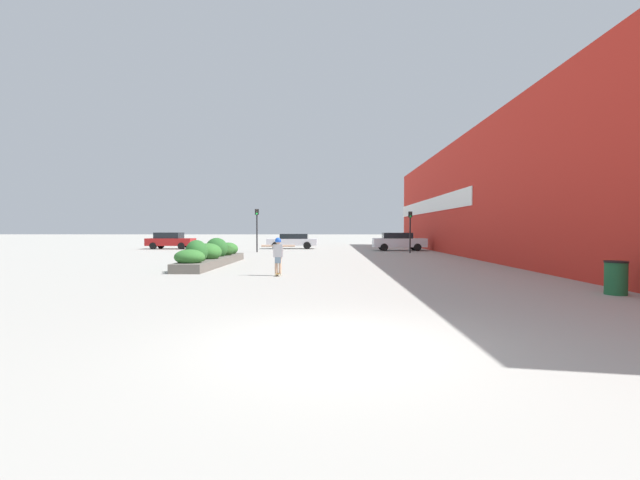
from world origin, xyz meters
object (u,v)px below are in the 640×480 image
trash_bin (616,278)px  car_rightmost (399,241)px  car_center_left (527,241)px  traffic_light_right (410,224)px  skateboard (278,274)px  car_center_right (170,240)px  car_leftmost (293,241)px  skateboarder (278,252)px  traffic_light_left (257,223)px

trash_bin → car_rightmost: size_ratio=0.21×
car_center_left → traffic_light_right: (-11.22, -5.14, 1.38)m
car_rightmost → traffic_light_right: size_ratio=1.40×
skateboard → car_rightmost: bearing=70.4°
skateboard → trash_bin: 10.96m
car_center_right → car_rightmost: 20.87m
trash_bin → car_leftmost: size_ratio=0.20×
car_center_left → car_center_right: bearing=-91.9°
skateboarder → car_leftmost: 23.44m
skateboard → car_leftmost: 23.45m
car_rightmost → skateboard: bearing=-21.4°
car_leftmost → traffic_light_right: 11.98m
car_center_right → traffic_light_left: bearing=58.9°
car_leftmost → car_rightmost: 9.95m
traffic_light_right → traffic_light_left: bearing=176.3°
skateboarder → car_rightmost: bearing=70.4°
skateboard → traffic_light_left: bearing=104.2°
trash_bin → car_center_right: 35.53m
skateboarder → car_rightmost: (7.89, 20.14, -0.13)m
car_center_left → car_rightmost: (-11.51, -1.50, -0.01)m
traffic_light_left → trash_bin: bearing=-57.8°
skateboarder → traffic_light_right: traffic_light_right is taller
trash_bin → car_center_right: size_ratio=0.22×
trash_bin → traffic_light_left: size_ratio=0.27×
car_center_left → car_center_right: car_center_right is taller
skateboard → skateboarder: skateboarder is taller
car_center_right → car_rightmost: (20.72, -2.55, 0.01)m
car_leftmost → car_center_left: (20.92, -1.75, 0.06)m
skateboard → car_center_right: size_ratio=0.14×
skateboard → trash_bin: trash_bin is taller
car_rightmost → car_center_right: bearing=-97.0°
skateboarder → traffic_light_left: 17.73m
skateboard → traffic_light_left: (-3.81, 17.26, 2.28)m
car_center_left → traffic_light_left: size_ratio=1.31×
car_center_left → car_rightmost: size_ratio=1.00×
skateboarder → skateboard: bearing=-178.2°
skateboard → traffic_light_right: size_ratio=0.18×
car_leftmost → trash_bin: bearing=-157.7°
skateboarder → car_rightmost: 21.63m
car_leftmost → traffic_light_left: (-2.31, -6.13, 1.59)m
car_center_right → traffic_light_right: bearing=73.6°
car_center_right → traffic_light_right: traffic_light_right is taller
traffic_light_left → skateboard: bearing=-77.5°
car_center_right → traffic_light_left: (9.01, -5.43, 1.55)m
car_center_right → car_leftmost: bearing=93.5°
car_rightmost → traffic_light_left: 12.15m
traffic_light_right → skateboard: bearing=-116.4°
skateboarder → trash_bin: bearing=-22.9°
car_center_right → car_rightmost: bearing=83.0°
skateboard → car_center_right: car_center_right is taller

